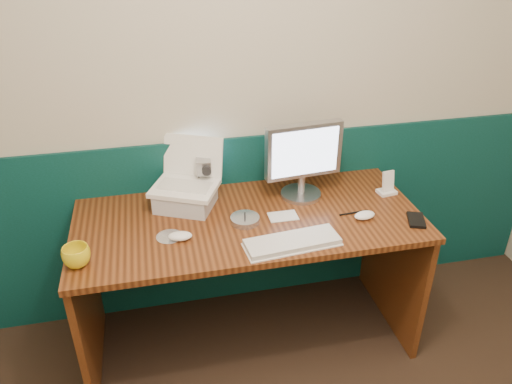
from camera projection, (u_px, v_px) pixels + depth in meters
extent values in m
cube|color=beige|center=(244.00, 88.00, 2.38)|extent=(3.50, 0.04, 2.50)
cube|color=#07332B|center=(246.00, 221.00, 2.74)|extent=(3.48, 0.02, 1.00)
cube|color=#3E1C0B|center=(250.00, 281.00, 2.49)|extent=(1.60, 0.70, 0.75)
cube|color=silver|center=(186.00, 198.00, 2.37)|extent=(0.32, 0.30, 0.09)
cube|color=silver|center=(292.00, 243.00, 2.11)|extent=(0.41, 0.17, 0.02)
ellipsoid|color=white|center=(365.00, 215.00, 2.29)|extent=(0.11, 0.08, 0.03)
ellipsoid|color=white|center=(180.00, 236.00, 2.14)|extent=(0.11, 0.07, 0.03)
imported|color=yellow|center=(76.00, 256.00, 1.97)|extent=(0.13, 0.13, 0.09)
cylinder|color=#B1B7C2|center=(245.00, 220.00, 2.26)|extent=(0.13, 0.13, 0.03)
cylinder|color=silver|center=(169.00, 236.00, 2.17)|extent=(0.12, 0.12, 0.00)
cylinder|color=black|center=(354.00, 213.00, 2.34)|extent=(0.14, 0.02, 0.01)
cube|color=silver|center=(283.00, 216.00, 2.31)|extent=(0.13, 0.09, 0.00)
cube|color=white|center=(387.00, 192.00, 2.50)|extent=(0.10, 0.08, 0.02)
cube|color=white|center=(388.00, 181.00, 2.47)|extent=(0.06, 0.04, 0.11)
cube|color=black|center=(416.00, 220.00, 2.27)|extent=(0.11, 0.14, 0.01)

